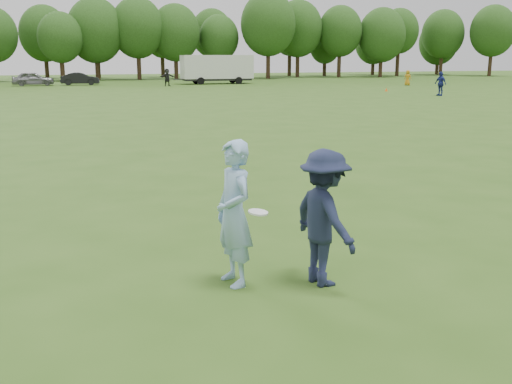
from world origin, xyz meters
TOP-DOWN VIEW (x-y plane):
  - ground at (0.00, 0.00)m, footprint 200.00×200.00m
  - thrower at (-0.81, 0.18)m, footprint 0.60×0.81m
  - defender at (0.37, -0.22)m, footprint 0.91×1.33m
  - player_far_b at (26.32, 33.65)m, footprint 0.66×1.18m
  - player_far_c at (33.33, 49.32)m, footprint 0.90×0.94m
  - player_far_d at (8.55, 56.17)m, footprint 1.75×0.80m
  - car_e at (-4.86, 61.29)m, footprint 4.37×1.91m
  - car_f at (-0.05, 61.26)m, footprint 4.21×1.86m
  - field_cone at (25.50, 40.47)m, footprint 0.28×0.28m
  - disc_in_play at (-0.57, -0.13)m, footprint 0.32×0.32m
  - cargo_trailer at (14.85, 59.48)m, footprint 9.00×2.75m
  - treeline at (2.81, 76.90)m, footprint 130.35×18.39m

SIDE VIEW (x-z plane):
  - ground at x=0.00m, z-range 0.00..0.00m
  - field_cone at x=25.50m, z-range 0.00..0.30m
  - car_f at x=-0.05m, z-range 0.00..1.35m
  - car_e at x=-4.86m, z-range 0.00..1.46m
  - player_far_c at x=33.33m, z-range 0.00..1.62m
  - player_far_d at x=8.55m, z-range 0.00..1.82m
  - player_far_b at x=26.32m, z-range 0.00..1.90m
  - defender at x=0.37m, z-range 0.00..1.90m
  - thrower at x=-0.81m, z-range 0.00..2.03m
  - disc_in_play at x=-0.57m, z-range 1.05..1.12m
  - cargo_trailer at x=14.85m, z-range 0.18..3.38m
  - treeline at x=2.81m, z-range 0.39..12.13m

